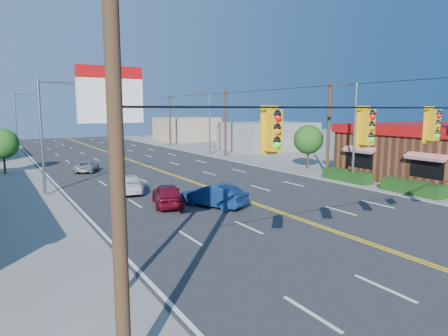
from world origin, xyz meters
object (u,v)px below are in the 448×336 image
pizza_hut_sign (112,135)px  car_blue (214,196)px  car_white (130,185)px  kfc (442,151)px  car_magenta (168,195)px  car_silver (87,167)px

pizza_hut_sign → car_blue: 12.89m
pizza_hut_sign → car_white: (5.28, 15.46, -4.55)m
car_blue → kfc: bearing=153.4°
car_magenta → kfc: bearing=-169.5°
car_blue → car_magenta: bearing=-60.6°
pizza_hut_sign → car_blue: bearing=46.0°
car_magenta → car_silver: 16.54m
kfc → car_silver: size_ratio=4.27×
kfc → car_white: size_ratio=3.75×
car_silver → car_magenta: bearing=117.6°
car_magenta → pizza_hut_sign: bearing=75.7°
pizza_hut_sign → car_blue: size_ratio=1.62×
car_white → car_silver: 11.42m
kfc → pizza_hut_sign: pizza_hut_sign is taller
pizza_hut_sign → car_white: pizza_hut_sign is taller
car_magenta → car_white: 5.14m
kfc → car_blue: size_ratio=3.86×
kfc → car_magenta: size_ratio=3.96×
kfc → car_white: 26.74m
car_silver → car_blue: bearing=124.4°
pizza_hut_sign → car_silver: (4.73, 26.86, -4.65)m
kfc → pizza_hut_sign: size_ratio=2.38×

